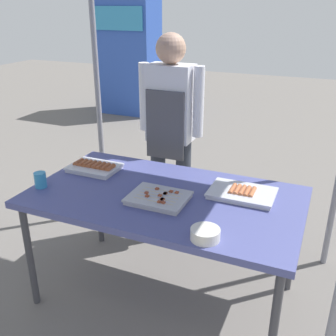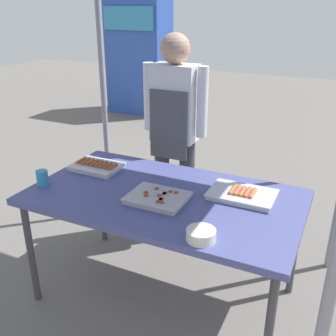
# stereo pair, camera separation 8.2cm
# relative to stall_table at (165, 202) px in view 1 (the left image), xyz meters

# --- Properties ---
(ground_plane) EXTENTS (18.00, 18.00, 0.00)m
(ground_plane) POSITION_rel_stall_table_xyz_m (0.00, 0.00, -0.70)
(ground_plane) COLOR #66605B
(stall_table) EXTENTS (1.60, 0.90, 0.75)m
(stall_table) POSITION_rel_stall_table_xyz_m (0.00, 0.00, 0.00)
(stall_table) COLOR #4C518C
(stall_table) RESTS_ON ground
(tray_grilled_sausages) EXTENTS (0.38, 0.26, 0.05)m
(tray_grilled_sausages) POSITION_rel_stall_table_xyz_m (0.43, 0.16, 0.07)
(tray_grilled_sausages) COLOR silver
(tray_grilled_sausages) RESTS_ON stall_table
(tray_meat_skewers) EXTENTS (0.34, 0.27, 0.04)m
(tray_meat_skewers) POSITION_rel_stall_table_xyz_m (0.00, -0.09, 0.07)
(tray_meat_skewers) COLOR #ADADB2
(tray_meat_skewers) RESTS_ON stall_table
(tray_pork_links) EXTENTS (0.33, 0.24, 0.05)m
(tray_pork_links) POSITION_rel_stall_table_xyz_m (-0.58, 0.15, 0.07)
(tray_pork_links) COLOR silver
(tray_pork_links) RESTS_ON stall_table
(condiment_bowl) EXTENTS (0.14, 0.14, 0.06)m
(condiment_bowl) POSITION_rel_stall_table_xyz_m (0.37, -0.36, 0.08)
(condiment_bowl) COLOR silver
(condiment_bowl) RESTS_ON stall_table
(drink_cup_near_edge) EXTENTS (0.07, 0.07, 0.10)m
(drink_cup_near_edge) POSITION_rel_stall_table_xyz_m (-0.74, -0.21, 0.10)
(drink_cup_near_edge) COLOR #338CBF
(drink_cup_near_edge) RESTS_ON stall_table
(vendor_woman) EXTENTS (0.52, 0.23, 1.61)m
(vendor_woman) POSITION_rel_stall_table_xyz_m (-0.29, 0.77, 0.26)
(vendor_woman) COLOR #333842
(vendor_woman) RESTS_ON ground
(neighbor_stall_left) EXTENTS (1.00, 0.64, 1.97)m
(neighbor_stall_left) POSITION_rel_stall_table_xyz_m (-2.50, 4.14, 0.29)
(neighbor_stall_left) COLOR #2D51B2
(neighbor_stall_left) RESTS_ON ground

